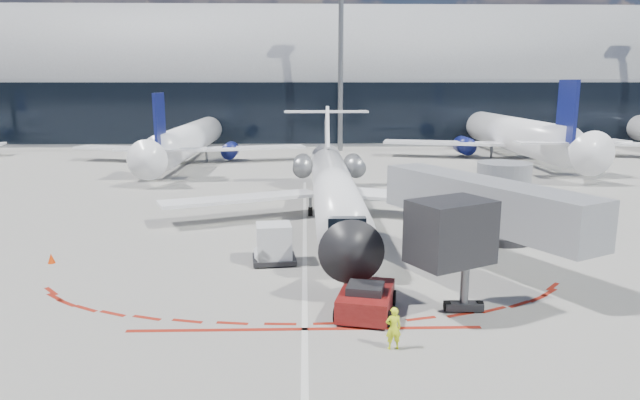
{
  "coord_description": "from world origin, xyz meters",
  "views": [
    {
      "loc": [
        0.05,
        -32.45,
        9.55
      ],
      "look_at": [
        0.95,
        1.67,
        2.47
      ],
      "focal_mm": 32.0,
      "sensor_mm": 36.0,
      "label": 1
    }
  ],
  "objects_px": {
    "pushback_tug": "(366,300)",
    "ramp_worker": "(393,328)",
    "uld_container": "(274,244)",
    "regional_jet": "(333,185)"
  },
  "relations": [
    {
      "from": "pushback_tug",
      "to": "ramp_worker",
      "type": "bearing_deg",
      "value": -64.86
    },
    {
      "from": "regional_jet",
      "to": "pushback_tug",
      "type": "relative_size",
      "value": 5.53
    },
    {
      "from": "pushback_tug",
      "to": "ramp_worker",
      "type": "relative_size",
      "value": 3.37
    },
    {
      "from": "ramp_worker",
      "to": "uld_container",
      "type": "height_order",
      "value": "uld_container"
    },
    {
      "from": "ramp_worker",
      "to": "regional_jet",
      "type": "bearing_deg",
      "value": -95.62
    },
    {
      "from": "pushback_tug",
      "to": "uld_container",
      "type": "height_order",
      "value": "uld_container"
    },
    {
      "from": "regional_jet",
      "to": "ramp_worker",
      "type": "relative_size",
      "value": 18.64
    },
    {
      "from": "regional_jet",
      "to": "uld_container",
      "type": "bearing_deg",
      "value": -110.82
    },
    {
      "from": "ramp_worker",
      "to": "pushback_tug",
      "type": "bearing_deg",
      "value": -87.95
    },
    {
      "from": "pushback_tug",
      "to": "regional_jet",
      "type": "bearing_deg",
      "value": 105.93
    }
  ]
}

